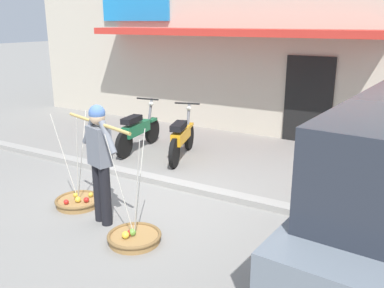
{
  "coord_description": "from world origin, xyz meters",
  "views": [
    {
      "loc": [
        3.48,
        -4.96,
        2.75
      ],
      "look_at": [
        0.24,
        0.6,
        0.85
      ],
      "focal_mm": 39.05,
      "sensor_mm": 36.0,
      "label": 1
    }
  ],
  "objects": [
    {
      "name": "ground_plane",
      "position": [
        0.0,
        0.0,
        0.0
      ],
      "size": [
        90.0,
        90.0,
        0.0
      ],
      "primitive_type": "plane",
      "color": "gray"
    },
    {
      "name": "sidewalk_curb",
      "position": [
        0.0,
        0.7,
        0.05
      ],
      "size": [
        20.0,
        0.24,
        0.1
      ],
      "primitive_type": "cube",
      "color": "gray",
      "rests_on": "ground"
    },
    {
      "name": "fruit_vendor",
      "position": [
        -0.32,
        -0.94,
        0.98
      ],
      "size": [
        1.46,
        0.5,
        1.7
      ],
      "color": "black",
      "rests_on": "ground"
    },
    {
      "name": "fruit_basket_left_side",
      "position": [
        -1.04,
        -0.71,
        0.07
      ],
      "size": [
        0.7,
        0.7,
        1.45
      ],
      "color": "#9E7542",
      "rests_on": "ground"
    },
    {
      "name": "fruit_basket_right_side",
      "position": [
        0.4,
        -1.16,
        0.07
      ],
      "size": [
        0.7,
        0.7,
        1.45
      ],
      "color": "#9E7542",
      "rests_on": "ground"
    },
    {
      "name": "motorcycle_nearest_shop",
      "position": [
        -1.98,
        2.06,
        0.45
      ],
      "size": [
        0.54,
        1.81,
        1.09
      ],
      "color": "black",
      "rests_on": "ground"
    },
    {
      "name": "motorcycle_second_in_row",
      "position": [
        -0.86,
        2.08,
        0.45
      ],
      "size": [
        0.7,
        1.76,
        1.09
      ],
      "color": "black",
      "rests_on": "ground"
    },
    {
      "name": "storefront_building",
      "position": [
        -0.93,
        7.09,
        2.1
      ],
      "size": [
        13.0,
        6.0,
        4.2
      ],
      "color": "beige",
      "rests_on": "ground"
    },
    {
      "name": "wooden_crate",
      "position": [
        2.18,
        1.86,
        0.16
      ],
      "size": [
        0.44,
        0.36,
        0.32
      ],
      "primitive_type": "cube",
      "color": "olive",
      "rests_on": "ground"
    }
  ]
}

